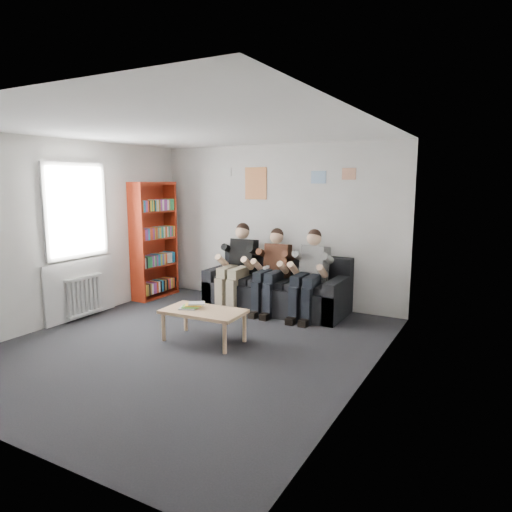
{
  "coord_description": "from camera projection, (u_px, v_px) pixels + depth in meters",
  "views": [
    {
      "loc": [
        3.44,
        -4.5,
        2.09
      ],
      "look_at": [
        0.26,
        1.3,
        1.0
      ],
      "focal_mm": 32.0,
      "sensor_mm": 36.0,
      "label": 1
    }
  ],
  "objects": [
    {
      "name": "poster_blue",
      "position": [
        319.0,
        177.0,
        7.31
      ],
      "size": [
        0.25,
        0.01,
        0.2
      ],
      "primitive_type": "cube",
      "color": "#3E8ED4",
      "rests_on": "room_shell"
    },
    {
      "name": "person_left",
      "position": [
        237.0,
        266.0,
        7.55
      ],
      "size": [
        0.43,
        0.92,
        1.4
      ],
      "rotation": [
        0.0,
        0.0,
        0.07
      ],
      "color": "black",
      "rests_on": "sofa"
    },
    {
      "name": "poster_large",
      "position": [
        256.0,
        183.0,
        7.87
      ],
      "size": [
        0.42,
        0.01,
        0.55
      ],
      "primitive_type": "cube",
      "color": "gold",
      "rests_on": "room_shell"
    },
    {
      "name": "game_cases",
      "position": [
        192.0,
        306.0,
        6.03
      ],
      "size": [
        0.29,
        0.26,
        0.07
      ],
      "rotation": [
        0.0,
        0.0,
        0.36
      ],
      "color": "silver",
      "rests_on": "coffee_table"
    },
    {
      "name": "bookshelf",
      "position": [
        155.0,
        240.0,
        8.18
      ],
      "size": [
        0.31,
        0.93,
        2.08
      ],
      "rotation": [
        0.0,
        0.0,
        -0.02
      ],
      "color": "maroon",
      "rests_on": "ground"
    },
    {
      "name": "poster_pink",
      "position": [
        349.0,
        174.0,
        7.07
      ],
      "size": [
        0.22,
        0.01,
        0.18
      ],
      "primitive_type": "cube",
      "color": "#B73988",
      "rests_on": "room_shell"
    },
    {
      "name": "radiator",
      "position": [
        84.0,
        296.0,
        7.0
      ],
      "size": [
        0.1,
        0.64,
        0.6
      ],
      "color": "silver",
      "rests_on": "ground"
    },
    {
      "name": "room_shell",
      "position": [
        188.0,
        241.0,
        5.64
      ],
      "size": [
        5.0,
        5.0,
        5.0
      ],
      "color": "black",
      "rests_on": "ground"
    },
    {
      "name": "person_right",
      "position": [
        309.0,
        275.0,
        6.95
      ],
      "size": [
        0.41,
        0.88,
        1.36
      ],
      "rotation": [
        0.0,
        0.0,
        -0.17
      ],
      "color": "silver",
      "rests_on": "sofa"
    },
    {
      "name": "window",
      "position": [
        78.0,
        252.0,
        6.92
      ],
      "size": [
        0.05,
        1.3,
        2.36
      ],
      "color": "white",
      "rests_on": "room_shell"
    },
    {
      "name": "poster_sign",
      "position": [
        226.0,
        172.0,
        8.12
      ],
      "size": [
        0.2,
        0.01,
        0.14
      ],
      "primitive_type": "cube",
      "color": "silver",
      "rests_on": "room_shell"
    },
    {
      "name": "coffee_table",
      "position": [
        204.0,
        314.0,
        5.96
      ],
      "size": [
        1.06,
        0.58,
        0.43
      ],
      "rotation": [
        0.0,
        0.0,
        0.05
      ],
      "color": "tan",
      "rests_on": "ground"
    },
    {
      "name": "sofa",
      "position": [
        277.0,
        290.0,
        7.49
      ],
      "size": [
        2.3,
        0.94,
        0.89
      ],
      "color": "black",
      "rests_on": "ground"
    },
    {
      "name": "person_middle",
      "position": [
        272.0,
        271.0,
        7.25
      ],
      "size": [
        0.4,
        0.86,
        1.34
      ],
      "rotation": [
        0.0,
        0.0,
        0.09
      ],
      "color": "#4C2419",
      "rests_on": "sofa"
    }
  ]
}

